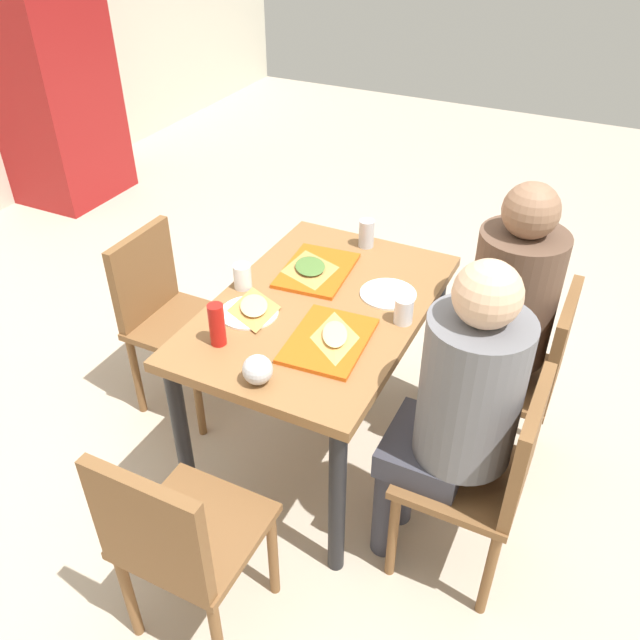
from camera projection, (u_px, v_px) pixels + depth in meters
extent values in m
cube|color=#B7A893|center=(320.00, 446.00, 2.96)|extent=(10.00, 10.00, 0.02)
cube|color=olive|center=(320.00, 308.00, 2.52)|extent=(1.16, 0.76, 0.04)
cylinder|color=black|center=(337.00, 501.00, 2.25)|extent=(0.06, 0.06, 0.72)
cylinder|color=black|center=(433.00, 336.00, 3.01)|extent=(0.06, 0.06, 0.72)
cylinder|color=black|center=(183.00, 440.00, 2.48)|extent=(0.06, 0.06, 0.72)
cylinder|color=black|center=(308.00, 302.00, 3.24)|extent=(0.06, 0.06, 0.72)
cube|color=brown|center=(462.00, 474.00, 2.24)|extent=(0.40, 0.40, 0.03)
cube|color=brown|center=(527.00, 447.00, 2.05)|extent=(0.38, 0.04, 0.40)
cylinder|color=brown|center=(393.00, 535.00, 2.31)|extent=(0.04, 0.04, 0.42)
cylinder|color=brown|center=(424.00, 469.00, 2.56)|extent=(0.04, 0.04, 0.42)
cylinder|color=brown|center=(489.00, 573.00, 2.19)|extent=(0.04, 0.04, 0.42)
cylinder|color=brown|center=(512.00, 500.00, 2.44)|extent=(0.04, 0.04, 0.42)
cube|color=brown|center=(503.00, 375.00, 2.67)|extent=(0.40, 0.40, 0.03)
cube|color=brown|center=(560.00, 345.00, 2.48)|extent=(0.38, 0.04, 0.40)
cylinder|color=brown|center=(443.00, 429.00, 2.73)|extent=(0.04, 0.04, 0.42)
cylinder|color=brown|center=(466.00, 381.00, 2.98)|extent=(0.04, 0.04, 0.42)
cylinder|color=brown|center=(526.00, 456.00, 2.61)|extent=(0.04, 0.04, 0.42)
cylinder|color=brown|center=(543.00, 403.00, 2.86)|extent=(0.04, 0.04, 0.42)
cube|color=brown|center=(183.00, 325.00, 2.94)|extent=(0.40, 0.40, 0.03)
cube|color=brown|center=(143.00, 275.00, 2.88)|extent=(0.38, 0.04, 0.40)
cylinder|color=brown|center=(239.00, 354.00, 3.14)|extent=(0.04, 0.04, 0.42)
cylinder|color=brown|center=(198.00, 398.00, 2.89)|extent=(0.04, 0.04, 0.42)
cylinder|color=brown|center=(181.00, 335.00, 3.26)|extent=(0.04, 0.04, 0.42)
cylinder|color=brown|center=(137.00, 375.00, 3.01)|extent=(0.04, 0.04, 0.42)
cube|color=brown|center=(195.00, 531.00, 2.06)|extent=(0.40, 0.40, 0.03)
cube|color=brown|center=(149.00, 531.00, 1.80)|extent=(0.04, 0.38, 0.40)
cylinder|color=brown|center=(191.00, 517.00, 2.37)|extent=(0.04, 0.04, 0.42)
cylinder|color=brown|center=(273.00, 553.00, 2.25)|extent=(0.04, 0.04, 0.42)
cylinder|color=brown|center=(129.00, 595.00, 2.12)|extent=(0.04, 0.04, 0.42)
cylinder|color=#383842|center=(387.00, 507.00, 2.39)|extent=(0.10, 0.10, 0.45)
cylinder|color=#383842|center=(402.00, 477.00, 2.51)|extent=(0.10, 0.10, 0.45)
cube|color=#383842|center=(427.00, 448.00, 2.25)|extent=(0.32, 0.28, 0.10)
cylinder|color=slate|center=(471.00, 389.00, 2.03)|extent=(0.32, 0.32, 0.52)
sphere|color=#DBAD89|center=(488.00, 294.00, 1.83)|extent=(0.20, 0.20, 0.20)
cylinder|color=#383842|center=(436.00, 408.00, 2.81)|extent=(0.10, 0.10, 0.45)
cylinder|color=#383842|center=(448.00, 386.00, 2.93)|extent=(0.10, 0.10, 0.45)
cube|color=#383842|center=(473.00, 353.00, 2.67)|extent=(0.32, 0.28, 0.10)
cylinder|color=brown|center=(514.00, 296.00, 2.45)|extent=(0.32, 0.32, 0.52)
sphere|color=#8C664C|center=(531.00, 211.00, 2.25)|extent=(0.20, 0.20, 0.20)
cube|color=#D85914|center=(329.00, 340.00, 2.31)|extent=(0.38, 0.29, 0.02)
cube|color=#D85914|center=(317.00, 270.00, 2.70)|extent=(0.38, 0.29, 0.02)
cylinder|color=white|center=(249.00, 312.00, 2.46)|extent=(0.22, 0.22, 0.01)
cylinder|color=white|center=(388.00, 294.00, 2.56)|extent=(0.22, 0.22, 0.01)
pyramid|color=tan|center=(335.00, 336.00, 2.31)|extent=(0.26, 0.21, 0.01)
ellipsoid|color=#D8C67F|center=(335.00, 334.00, 2.30)|extent=(0.18, 0.15, 0.01)
pyramid|color=#C68C47|center=(310.00, 268.00, 2.68)|extent=(0.28, 0.27, 0.01)
ellipsoid|color=#4C7233|center=(310.00, 266.00, 2.68)|extent=(0.20, 0.19, 0.01)
pyramid|color=#C68C47|center=(254.00, 308.00, 2.47)|extent=(0.26, 0.24, 0.01)
ellipsoid|color=#D8C67F|center=(254.00, 305.00, 2.46)|extent=(0.18, 0.17, 0.01)
cylinder|color=white|center=(242.00, 276.00, 2.58)|extent=(0.07, 0.07, 0.10)
cylinder|color=white|center=(404.00, 310.00, 2.39)|extent=(0.07, 0.07, 0.10)
cylinder|color=#B7BCC6|center=(366.00, 233.00, 2.84)|extent=(0.07, 0.07, 0.12)
cylinder|color=red|center=(217.00, 325.00, 2.27)|extent=(0.06, 0.06, 0.16)
sphere|color=silver|center=(258.00, 370.00, 2.12)|extent=(0.10, 0.10, 0.10)
cube|color=maroon|center=(49.00, 66.00, 4.56)|extent=(0.70, 0.60, 1.90)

